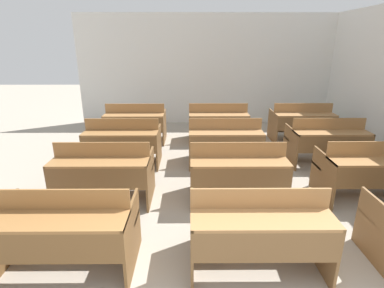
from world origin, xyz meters
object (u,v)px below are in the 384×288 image
at_px(bench_front_left, 64,228).
at_px(bench_second_center, 237,171).
at_px(bench_back_left, 136,122).
at_px(bench_third_left, 123,141).
at_px(bench_third_center, 225,140).
at_px(wastepaper_bin, 331,127).
at_px(bench_front_center, 258,227).
at_px(bench_second_left, 104,171).
at_px(bench_second_right, 370,170).
at_px(bench_back_right, 302,121).
at_px(bench_back_center, 218,122).
at_px(bench_third_right, 327,140).

height_order(bench_front_left, bench_second_center, same).
relative_size(bench_front_left, bench_second_center, 1.00).
relative_size(bench_second_center, bench_back_left, 1.00).
relative_size(bench_third_left, bench_third_center, 1.00).
height_order(bench_third_center, wastepaper_bin, bench_third_center).
height_order(bench_front_left, bench_third_center, same).
bearing_deg(bench_front_center, bench_third_center, 90.41).
distance_m(bench_second_left, bench_second_center, 1.85).
bearing_deg(bench_third_center, bench_second_right, -35.17).
relative_size(bench_back_right, wastepaper_bin, 4.57).
bearing_deg(bench_back_center, bench_back_left, -179.34).
relative_size(bench_second_left, bench_back_left, 1.00).
height_order(bench_second_center, bench_back_right, same).
relative_size(bench_second_center, bench_third_left, 1.00).
bearing_deg(bench_second_right, bench_third_left, 160.51).
relative_size(bench_second_center, bench_back_right, 1.00).
height_order(bench_front_center, bench_second_center, same).
height_order(bench_front_left, bench_front_center, same).
distance_m(bench_front_left, bench_third_left, 2.68).
bearing_deg(bench_back_right, bench_second_center, -124.46).
height_order(bench_second_center, bench_back_left, same).
bearing_deg(bench_back_center, bench_third_center, -89.99).
relative_size(bench_second_left, bench_third_center, 1.00).
xyz_separation_m(bench_second_right, bench_third_right, (-0.04, 1.32, 0.00)).
bearing_deg(bench_third_center, bench_second_left, -143.86).
distance_m(bench_front_left, bench_back_right, 5.51).
relative_size(bench_front_center, wastepaper_bin, 4.57).
relative_size(bench_front_center, bench_back_right, 1.00).
height_order(bench_front_left, bench_second_left, same).
xyz_separation_m(bench_second_center, bench_third_right, (1.83, 1.34, 0.00)).
height_order(bench_front_center, bench_second_right, same).
bearing_deg(bench_second_right, bench_back_left, 144.43).
bearing_deg(bench_back_center, bench_third_right, -36.41).
relative_size(bench_front_left, bench_back_left, 1.00).
xyz_separation_m(bench_second_left, bench_third_right, (3.68, 1.33, 0.00)).
bearing_deg(wastepaper_bin, bench_third_left, -156.37).
relative_size(bench_front_center, bench_second_right, 1.00).
bearing_deg(bench_back_left, bench_back_center, 0.66).
distance_m(bench_third_right, wastepaper_bin, 2.36).
bearing_deg(bench_second_right, bench_front_left, -159.89).
bearing_deg(bench_third_left, bench_front_left, -89.94).
xyz_separation_m(bench_front_center, bench_second_left, (-1.85, 1.35, 0.00)).
distance_m(bench_front_left, bench_back_center, 4.45).
height_order(bench_second_right, bench_third_center, same).
relative_size(bench_third_center, bench_back_center, 1.00).
distance_m(bench_second_right, bench_third_left, 3.95).
xyz_separation_m(bench_back_left, bench_back_center, (1.84, 0.02, 0.00)).
xyz_separation_m(bench_front_center, bench_third_right, (1.83, 2.68, 0.00)).
height_order(bench_second_left, bench_second_center, same).
xyz_separation_m(bench_second_center, wastepaper_bin, (2.90, 3.42, -0.32)).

